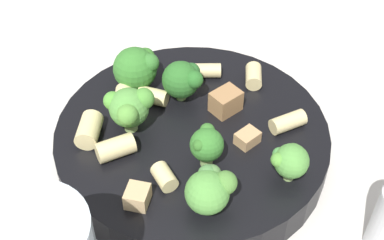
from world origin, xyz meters
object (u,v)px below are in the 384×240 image
(rigatoni_3, at_px, (169,178))
(broccoli_floret_4, at_px, (290,160))
(rigatoni_4, at_px, (153,96))
(chicken_chunk_2, at_px, (246,141))
(rigatoni_2, at_px, (288,122))
(broccoli_floret_5, at_px, (129,107))
(rigatoni_7, at_px, (124,100))
(chicken_chunk_1, at_px, (226,102))
(broccoli_floret_2, at_px, (207,144))
(broccoli_floret_3, at_px, (183,79))
(pasta_bowl, at_px, (192,139))
(rigatoni_5, at_px, (115,148))
(rigatoni_0, at_px, (254,76))
(chicken_chunk_0, at_px, (138,196))
(broccoli_floret_1, at_px, (137,67))
(broccoli_floret_0, at_px, (210,189))
(rigatoni_1, at_px, (207,71))
(rigatoni_6, at_px, (89,130))

(rigatoni_3, bearing_deg, broccoli_floret_4, -65.77)
(rigatoni_4, distance_m, chicken_chunk_2, 0.09)
(rigatoni_2, bearing_deg, broccoli_floret_5, 110.26)
(rigatoni_7, bearing_deg, chicken_chunk_1, -72.86)
(broccoli_floret_2, bearing_deg, rigatoni_7, 66.61)
(broccoli_floret_3, height_order, broccoli_floret_5, broccoli_floret_5)
(broccoli_floret_4, height_order, chicken_chunk_1, broccoli_floret_4)
(rigatoni_3, bearing_deg, rigatoni_4, 29.95)
(rigatoni_2, relative_size, chicken_chunk_2, 1.62)
(pasta_bowl, height_order, broccoli_floret_2, broccoli_floret_2)
(rigatoni_5, bearing_deg, rigatoni_0, -32.59)
(broccoli_floret_4, distance_m, rigatoni_7, 0.15)
(rigatoni_5, distance_m, chicken_chunk_0, 0.05)
(chicken_chunk_0, bearing_deg, pasta_bowl, -7.71)
(broccoli_floret_5, bearing_deg, chicken_chunk_1, -53.84)
(pasta_bowl, distance_m, broccoli_floret_4, 0.09)
(pasta_bowl, bearing_deg, rigatoni_4, 65.39)
(rigatoni_3, relative_size, chicken_chunk_1, 0.85)
(broccoli_floret_4, distance_m, rigatoni_3, 0.09)
(broccoli_floret_5, xyz_separation_m, rigatoni_4, (0.04, -0.00, -0.02))
(rigatoni_0, xyz_separation_m, chicken_chunk_2, (-0.08, -0.01, -0.00))
(pasta_bowl, distance_m, chicken_chunk_1, 0.04)
(broccoli_floret_1, height_order, chicken_chunk_2, broccoli_floret_1)
(rigatoni_5, xyz_separation_m, chicken_chunk_0, (-0.04, -0.03, -0.00))
(broccoli_floret_0, relative_size, rigatoni_2, 1.21)
(rigatoni_4, xyz_separation_m, chicken_chunk_0, (-0.10, -0.03, -0.00))
(rigatoni_0, bearing_deg, broccoli_floret_3, 128.59)
(broccoli_floret_2, relative_size, broccoli_floret_5, 0.86)
(broccoli_floret_3, xyz_separation_m, broccoli_floret_4, (-0.06, -0.10, -0.00))
(rigatoni_1, xyz_separation_m, chicken_chunk_1, (-0.04, -0.03, 0.00))
(pasta_bowl, xyz_separation_m, chicken_chunk_2, (-0.00, -0.05, 0.02))
(chicken_chunk_0, bearing_deg, rigatoni_6, 53.21)
(rigatoni_4, relative_size, chicken_chunk_1, 1.05)
(broccoli_floret_5, height_order, chicken_chunk_0, broccoli_floret_5)
(broccoli_floret_0, bearing_deg, rigatoni_0, 2.35)
(rigatoni_6, relative_size, chicken_chunk_0, 1.64)
(pasta_bowl, relative_size, rigatoni_3, 11.08)
(rigatoni_0, xyz_separation_m, rigatoni_6, (-0.11, 0.11, 0.00))
(pasta_bowl, relative_size, broccoli_floret_0, 6.43)
(chicken_chunk_0, bearing_deg, rigatoni_0, -15.28)
(rigatoni_4, relative_size, chicken_chunk_0, 1.43)
(broccoli_floret_1, relative_size, chicken_chunk_0, 2.32)
(rigatoni_4, height_order, rigatoni_6, rigatoni_6)
(broccoli_floret_2, bearing_deg, rigatoni_0, -4.92)
(rigatoni_3, distance_m, chicken_chunk_0, 0.03)
(rigatoni_1, height_order, rigatoni_6, rigatoni_6)
(rigatoni_3, bearing_deg, rigatoni_2, -38.42)
(broccoli_floret_3, height_order, broccoli_floret_4, broccoli_floret_3)
(broccoli_floret_1, relative_size, rigatoni_1, 1.59)
(rigatoni_0, distance_m, rigatoni_3, 0.14)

